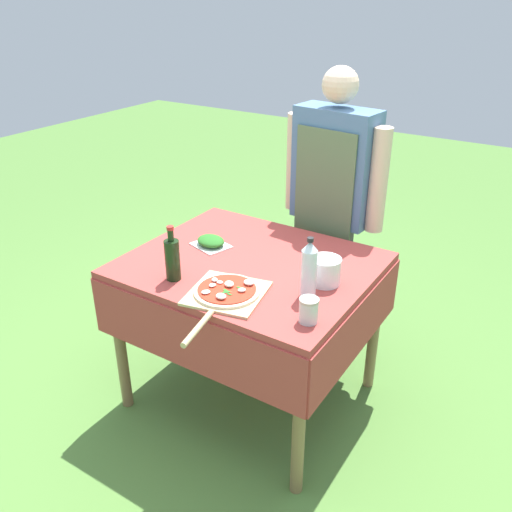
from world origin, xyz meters
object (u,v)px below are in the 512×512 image
at_px(oil_bottle, 172,259).
at_px(sauce_jar, 309,312).
at_px(person_cook, 333,194).
at_px(mixing_tub, 325,271).
at_px(pizza_on_peel, 226,293).
at_px(prep_table, 250,282).
at_px(water_bottle, 309,269).
at_px(herb_container, 211,242).

xyz_separation_m(oil_bottle, sauce_jar, (0.66, 0.02, -0.06)).
bearing_deg(person_cook, mixing_tub, 119.41).
bearing_deg(mixing_tub, pizza_on_peel, -132.54).
distance_m(mixing_tub, sauce_jar, 0.32).
bearing_deg(prep_table, oil_bottle, -121.72).
relative_size(prep_table, oil_bottle, 4.48).
distance_m(prep_table, pizza_on_peel, 0.35).
relative_size(person_cook, sauce_jar, 16.04).
xyz_separation_m(pizza_on_peel, water_bottle, (0.29, 0.19, 0.11)).
distance_m(prep_table, sauce_jar, 0.57).
bearing_deg(oil_bottle, pizza_on_peel, 0.14).
bearing_deg(person_cook, water_bottle, 114.99).
height_order(prep_table, pizza_on_peel, pizza_on_peel).
relative_size(water_bottle, herb_container, 1.27).
bearing_deg(mixing_tub, oil_bottle, -150.67).
bearing_deg(prep_table, mixing_tub, 1.13).
bearing_deg(herb_container, pizza_on_peel, -46.08).
xyz_separation_m(herb_container, sauce_jar, (0.73, -0.34, 0.02)).
relative_size(oil_bottle, water_bottle, 0.94).
distance_m(prep_table, herb_container, 0.30).
height_order(water_bottle, sauce_jar, water_bottle).
distance_m(pizza_on_peel, sauce_jar, 0.38).
distance_m(prep_table, oil_bottle, 0.43).
height_order(person_cook, pizza_on_peel, person_cook).
bearing_deg(oil_bottle, water_bottle, 18.22).
bearing_deg(water_bottle, person_cook, 108.68).
xyz_separation_m(prep_table, sauce_jar, (0.46, -0.30, 0.15)).
relative_size(water_bottle, mixing_tub, 1.95).
bearing_deg(prep_table, herb_container, 171.06).
relative_size(water_bottle, sauce_jar, 2.67).
height_order(oil_bottle, mixing_tub, oil_bottle).
bearing_deg(herb_container, sauce_jar, -25.22).
bearing_deg(prep_table, sauce_jar, -32.91).
bearing_deg(sauce_jar, herb_container, 154.78).
relative_size(prep_table, herb_container, 5.38).
bearing_deg(herb_container, water_bottle, -15.18).
xyz_separation_m(prep_table, water_bottle, (0.37, -0.13, 0.24)).
relative_size(pizza_on_peel, water_bottle, 2.13).
distance_m(herb_container, sauce_jar, 0.80).
height_order(pizza_on_peel, sauce_jar, sauce_jar).
bearing_deg(person_cook, herb_container, 65.33).
bearing_deg(mixing_tub, prep_table, -178.87).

